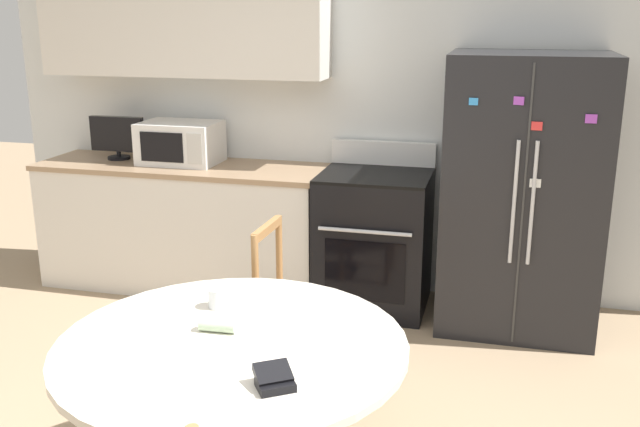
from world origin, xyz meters
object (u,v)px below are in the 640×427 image
at_px(candle_glass, 218,299).
at_px(wallet, 274,379).
at_px(microwave, 181,143).
at_px(oven_range, 374,239).
at_px(countertop_tv, 117,136).
at_px(refrigerator, 522,194).
at_px(dining_chair_far, 298,314).

xyz_separation_m(candle_glass, wallet, (0.43, -0.57, -0.01)).
xyz_separation_m(microwave, wallet, (1.52, -2.53, -0.28)).
distance_m(oven_range, countertop_tv, 2.00).
xyz_separation_m(refrigerator, wallet, (-0.81, -2.41, -0.09)).
relative_size(dining_chair_far, wallet, 5.24).
relative_size(countertop_tv, dining_chair_far, 0.45).
relative_size(countertop_tv, candle_glass, 4.86).
bearing_deg(wallet, refrigerator, 71.36).
distance_m(refrigerator, countertop_tv, 2.84).
bearing_deg(microwave, wallet, -59.10).
distance_m(refrigerator, dining_chair_far, 1.66).
height_order(oven_range, candle_glass, oven_range).
bearing_deg(microwave, candle_glass, -61.16).
bearing_deg(refrigerator, wallet, -108.64).
bearing_deg(candle_glass, refrigerator, 55.92).
bearing_deg(microwave, oven_range, -3.06).
height_order(oven_range, microwave, microwave).
bearing_deg(microwave, countertop_tv, 179.27).
relative_size(oven_range, dining_chair_far, 1.20).
relative_size(dining_chair_far, candle_glass, 10.79).
bearing_deg(wallet, oven_range, 92.52).
relative_size(countertop_tv, wallet, 2.36).
distance_m(refrigerator, wallet, 2.54).
xyz_separation_m(refrigerator, oven_range, (-0.92, 0.05, -0.38)).
relative_size(oven_range, countertop_tv, 2.66).
relative_size(microwave, wallet, 3.13).
height_order(microwave, dining_chair_far, microwave).
height_order(dining_chair_far, candle_glass, dining_chair_far).
xyz_separation_m(refrigerator, microwave, (-2.33, 0.13, 0.19)).
height_order(candle_glass, wallet, candle_glass).
distance_m(refrigerator, candle_glass, 2.22).
height_order(refrigerator, microwave, refrigerator).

